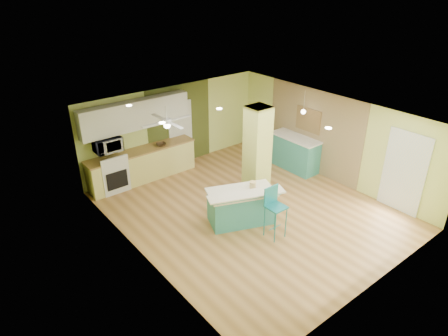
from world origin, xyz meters
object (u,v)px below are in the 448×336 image
(peninsula, at_px, (241,206))
(bar_stool, at_px, (274,204))
(fruit_bowl, at_px, (161,144))
(canister, at_px, (253,185))
(side_counter, at_px, (295,152))

(peninsula, height_order, bar_stool, bar_stool)
(fruit_bowl, bearing_deg, canister, -81.21)
(fruit_bowl, xyz_separation_m, canister, (0.52, -3.37, -0.06))
(bar_stool, height_order, canister, bar_stool)
(canister, bearing_deg, bar_stool, -98.64)
(bar_stool, relative_size, fruit_bowl, 4.33)
(peninsula, relative_size, bar_stool, 1.56)
(fruit_bowl, height_order, canister, fruit_bowl)
(bar_stool, bearing_deg, canister, 81.62)
(bar_stool, height_order, side_counter, bar_stool)
(fruit_bowl, distance_m, canister, 3.41)
(side_counter, relative_size, fruit_bowl, 5.66)
(bar_stool, xyz_separation_m, fruit_bowl, (-0.39, 4.21, 0.15))
(bar_stool, xyz_separation_m, side_counter, (3.01, 2.07, -0.30))
(fruit_bowl, relative_size, canister, 1.77)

